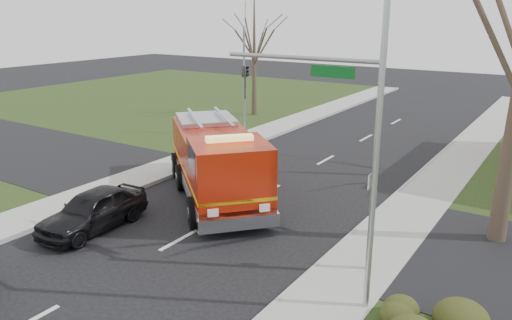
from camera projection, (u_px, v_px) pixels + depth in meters
The scene contains 9 objects.
ground at pixel (179, 240), 17.84m from camera, with size 120.00×120.00×0.00m, color black.
sidewalk_right at pixel (339, 289), 14.56m from camera, with size 2.40×80.00×0.15m, color #9A9A95.
sidewalk_left at pixel (69, 203), 21.08m from camera, with size 2.40×80.00×0.15m, color #9A9A95.
bare_tree_left at pixel (254, 43), 37.54m from camera, with size 4.50×4.50×9.00m.
traffic_signal_mast at pixel (337, 121), 14.96m from camera, with size 5.29×0.18×6.80m.
streetlight_pole at pixel (374, 150), 12.38m from camera, with size 1.48×0.16×8.40m.
utility_pole_far at pixel (244, 83), 31.63m from camera, with size 0.14×0.14×7.00m, color gray.
fire_engine at pixel (217, 164), 21.41m from camera, with size 8.32×7.91×3.46m.
parked_car_maroon at pixel (93, 210), 18.57m from camera, with size 1.79×4.46×1.52m, color black.
Camera 1 is at (11.23, -12.10, 7.84)m, focal length 35.00 mm.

